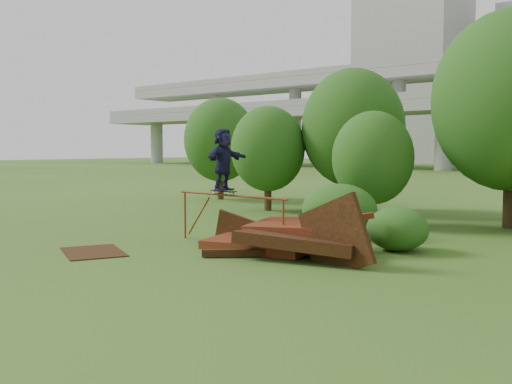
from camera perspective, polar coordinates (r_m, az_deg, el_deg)
The scene contains 14 objects.
ground at distance 13.78m, azimuth -2.72°, elevation -7.31°, with size 240.00×240.00×0.00m, color #2D5116.
scrap_pile at distance 15.18m, azimuth 3.19°, elevation -4.69°, with size 5.90×3.60×2.28m.
grind_rail at distance 16.34m, azimuth -2.59°, elevation -1.30°, with size 4.20×0.22×1.48m.
skateboard at distance 16.50m, azimuth -3.27°, elevation 0.07°, with size 0.88×0.27×0.09m.
skater at distance 16.45m, azimuth -3.28°, elevation 3.26°, with size 1.67×0.53×1.80m, color #161737.
flat_plate at distance 15.99m, azimuth -15.97°, elevation -5.78°, with size 2.05×1.46×0.03m, color #331C0A.
tree_0 at distance 25.47m, azimuth 1.20°, elevation 4.33°, with size 3.32×3.32×4.68m.
tree_1 at distance 25.45m, azimuth 9.67°, elevation 6.34°, with size 4.52×4.52×6.28m.
tree_2 at distance 20.99m, azimuth 11.60°, elevation 3.35°, with size 2.94×2.94×4.14m.
tree_3 at distance 21.76m, azimuth 24.27°, elevation 8.33°, with size 5.46×5.46×7.58m.
tree_6 at distance 31.15m, azimuth -3.59°, elevation 5.23°, with size 3.95×3.95×5.52m.
shrub_left at distance 18.23m, azimuth 8.33°, elevation -1.80°, with size 2.43×2.24×1.68m, color #1F4B14.
shrub_right at distance 16.01m, azimuth 13.96°, elevation -3.60°, with size 1.70×1.56×1.21m, color #1F4B14.
building_left at distance 116.00m, azimuth 15.38°, elevation 11.54°, with size 18.00×16.00×35.00m, color #9E9E99.
Camera 1 is at (9.04, -10.01, 2.80)m, focal length 40.00 mm.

